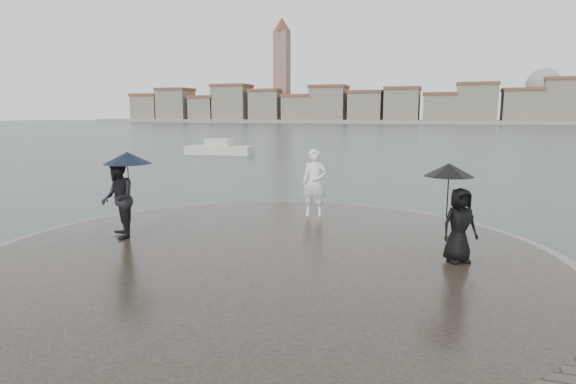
% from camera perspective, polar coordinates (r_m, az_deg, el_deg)
% --- Properties ---
extents(ground, '(400.00, 400.00, 0.00)m').
position_cam_1_polar(ground, '(7.53, -12.21, -16.70)').
color(ground, '#2B3835').
rests_on(ground, ground).
extents(kerb_ring, '(12.50, 12.50, 0.32)m').
position_cam_1_polar(kerb_ring, '(10.41, -2.30, -8.13)').
color(kerb_ring, gray).
rests_on(kerb_ring, ground).
extents(quay_tip, '(11.90, 11.90, 0.36)m').
position_cam_1_polar(quay_tip, '(10.40, -2.30, -8.02)').
color(quay_tip, '#2D261E').
rests_on(quay_tip, ground).
extents(statue, '(0.78, 0.59, 1.92)m').
position_cam_1_polar(statue, '(13.75, 3.15, 1.09)').
color(statue, white).
rests_on(statue, quay_tip).
extents(visitor_left, '(1.39, 1.24, 2.04)m').
position_cam_1_polar(visitor_left, '(11.89, -19.30, 0.27)').
color(visitor_left, black).
rests_on(visitor_left, quay_tip).
extents(visitor_right, '(1.18, 1.00, 1.95)m').
position_cam_1_polar(visitor_right, '(10.01, 19.28, -1.63)').
color(visitor_right, black).
rests_on(visitor_right, quay_tip).
extents(far_skyline, '(260.00, 20.00, 37.00)m').
position_cam_1_polar(far_skyline, '(166.80, 15.37, 9.74)').
color(far_skyline, gray).
rests_on(far_skyline, ground).
extents(boats, '(45.30, 18.05, 1.50)m').
position_cam_1_polar(boats, '(42.54, 22.87, 4.64)').
color(boats, beige).
rests_on(boats, ground).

